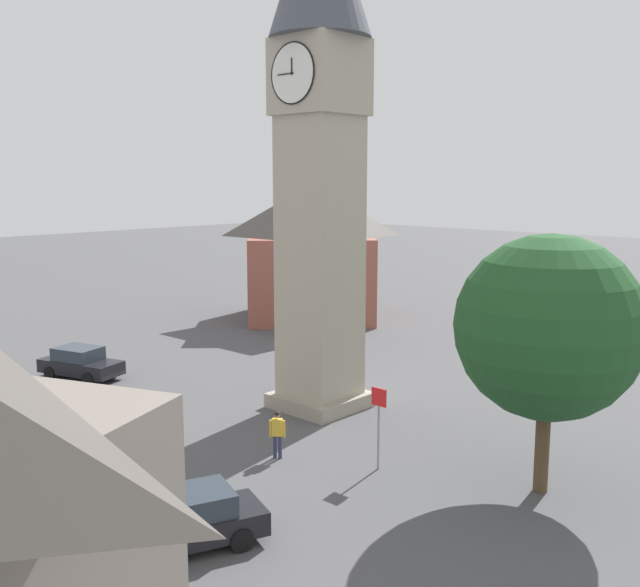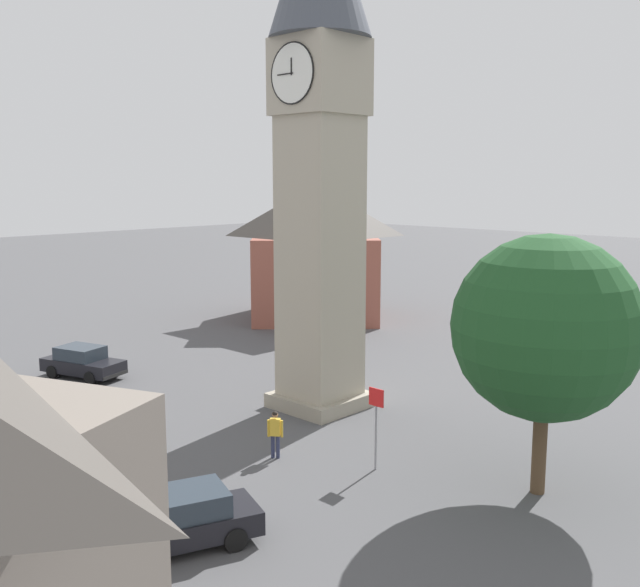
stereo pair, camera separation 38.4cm
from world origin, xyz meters
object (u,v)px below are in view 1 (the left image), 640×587
at_px(building_terrace_right, 311,250).
at_px(road_sign, 379,415).
at_px(car_silver_kerb, 187,520).
at_px(clock_tower, 320,101).
at_px(tree, 548,327).
at_px(car_blue_kerb, 45,455).
at_px(car_red_corner, 80,363).
at_px(pedestrian, 277,430).

height_order(building_terrace_right, road_sign, building_terrace_right).
xyz_separation_m(car_silver_kerb, building_terrace_right, (19.36, -24.96, 3.97)).
xyz_separation_m(clock_tower, road_sign, (-5.95, 3.53, -10.75)).
relative_size(tree, road_sign, 2.87).
height_order(clock_tower, car_silver_kerb, clock_tower).
bearing_deg(car_blue_kerb, road_sign, -133.59).
bearing_deg(car_red_corner, tree, -171.46).
bearing_deg(building_terrace_right, car_blue_kerb, 115.85).
bearing_deg(building_terrace_right, pedestrian, 131.03).
bearing_deg(car_red_corner, road_sign, -176.00).
bearing_deg(road_sign, car_blue_kerb, 46.41).
relative_size(car_red_corner, building_terrace_right, 0.37).
height_order(pedestrian, tree, tree).
bearing_deg(road_sign, clock_tower, -30.71).
height_order(car_blue_kerb, road_sign, road_sign).
bearing_deg(car_red_corner, car_silver_kerb, 159.92).
height_order(pedestrian, building_terrace_right, building_terrace_right).
distance_m(clock_tower, road_sign, 12.79).
xyz_separation_m(pedestrian, tree, (-7.88, -3.75, 4.19)).
distance_m(car_red_corner, road_sign, 17.55).
height_order(car_red_corner, pedestrian, pedestrian).
height_order(car_red_corner, tree, tree).
bearing_deg(road_sign, pedestrian, 27.47).
relative_size(car_blue_kerb, pedestrian, 2.63).
bearing_deg(road_sign, car_silver_kerb, 86.44).
relative_size(pedestrian, building_terrace_right, 0.14).
height_order(tree, road_sign, tree).
xyz_separation_m(tree, building_terrace_right, (24.56, -15.41, -0.46)).
height_order(car_blue_kerb, building_terrace_right, building_terrace_right).
relative_size(car_blue_kerb, tree, 0.55).
bearing_deg(car_red_corner, pedestrian, 178.34).
bearing_deg(car_silver_kerb, tree, -118.57).
bearing_deg(car_red_corner, clock_tower, -157.57).
relative_size(car_blue_kerb, car_red_corner, 1.00).
distance_m(car_silver_kerb, road_sign, 7.54).
bearing_deg(tree, car_red_corner, 8.54).
xyz_separation_m(car_blue_kerb, road_sign, (-7.51, -7.89, 1.14)).
bearing_deg(pedestrian, tree, -154.56).
xyz_separation_m(car_red_corner, pedestrian, (-14.32, 0.41, 0.25)).
relative_size(clock_tower, pedestrian, 12.78).
bearing_deg(car_blue_kerb, pedestrian, -124.90).
bearing_deg(tree, clock_tower, -7.56).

